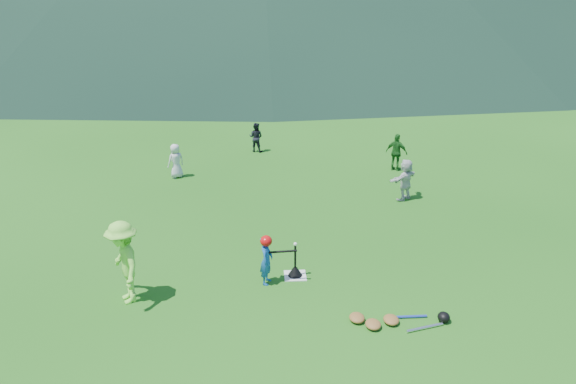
# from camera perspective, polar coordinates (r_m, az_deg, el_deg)

# --- Properties ---
(ground) EXTENTS (120.00, 120.00, 0.00)m
(ground) POSITION_cam_1_polar(r_m,az_deg,el_deg) (11.74, 0.73, -8.54)
(ground) COLOR #195212
(ground) RESTS_ON ground
(home_plate) EXTENTS (0.45, 0.45, 0.02)m
(home_plate) POSITION_cam_1_polar(r_m,az_deg,el_deg) (11.73, 0.73, -8.50)
(home_plate) COLOR silver
(home_plate) RESTS_ON ground
(baseball) EXTENTS (0.08, 0.08, 0.08)m
(baseball) POSITION_cam_1_polar(r_m,az_deg,el_deg) (11.39, 0.75, -5.32)
(baseball) COLOR white
(baseball) RESTS_ON batting_tee
(batter_child) EXTENTS (0.33, 0.42, 1.02)m
(batter_child) POSITION_cam_1_polar(r_m,az_deg,el_deg) (11.27, -2.21, -6.95)
(batter_child) COLOR #16519D
(batter_child) RESTS_ON ground
(adult_coach) EXTENTS (1.00, 1.21, 1.63)m
(adult_coach) POSITION_cam_1_polar(r_m,az_deg,el_deg) (10.97, -16.33, -6.88)
(adult_coach) COLOR #81E443
(adult_coach) RESTS_ON ground
(fielder_a) EXTENTS (0.62, 0.57, 1.06)m
(fielder_a) POSITION_cam_1_polar(r_m,az_deg,el_deg) (17.44, -11.33, 3.12)
(fielder_a) COLOR silver
(fielder_a) RESTS_ON ground
(fielder_b) EXTENTS (0.61, 0.55, 1.04)m
(fielder_b) POSITION_cam_1_polar(r_m,az_deg,el_deg) (19.72, -3.28, 5.58)
(fielder_b) COLOR black
(fielder_b) RESTS_ON ground
(fielder_c) EXTENTS (0.74, 0.62, 1.19)m
(fielder_c) POSITION_cam_1_polar(r_m,az_deg,el_deg) (18.04, 10.97, 3.97)
(fielder_c) COLOR #1A571B
(fielder_c) RESTS_ON ground
(fielder_d) EXTENTS (1.04, 0.96, 1.16)m
(fielder_d) POSITION_cam_1_polar(r_m,az_deg,el_deg) (15.71, 11.84, 1.25)
(fielder_d) COLOR silver
(fielder_d) RESTS_ON ground
(batting_tee) EXTENTS (0.30, 0.30, 0.68)m
(batting_tee) POSITION_cam_1_polar(r_m,az_deg,el_deg) (11.67, 0.73, -7.99)
(batting_tee) COLOR black
(batting_tee) RESTS_ON home_plate
(batter_gear) EXTENTS (0.73, 0.26, 0.38)m
(batter_gear) POSITION_cam_1_polar(r_m,az_deg,el_deg) (11.08, -2.11, -5.08)
(batter_gear) COLOR #BA0C0C
(batter_gear) RESTS_ON ground
(equipment_pile) EXTENTS (1.80, 0.61, 0.19)m
(equipment_pile) POSITION_cam_1_polar(r_m,az_deg,el_deg) (10.44, 10.46, -12.67)
(equipment_pile) COLOR olive
(equipment_pile) RESTS_ON ground
(outfield_fence) EXTENTS (70.07, 0.08, 1.33)m
(outfield_fence) POSITION_cam_1_polar(r_m,az_deg,el_deg) (38.51, -2.31, 13.56)
(outfield_fence) COLOR gray
(outfield_fence) RESTS_ON ground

